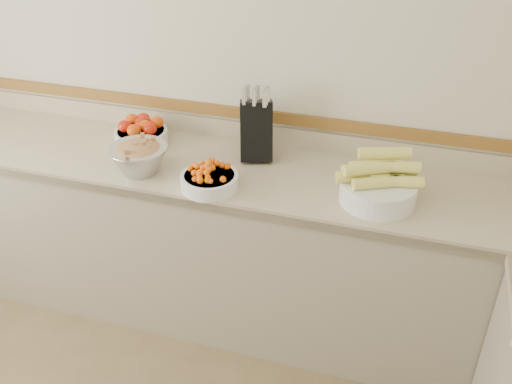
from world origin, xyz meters
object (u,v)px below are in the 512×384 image
(cherry_tomato_bowl, at_px, (209,178))
(corn_bowl, at_px, (379,184))
(rhubarb_bowl, at_px, (139,156))
(knife_block, at_px, (256,129))
(tomato_bowl, at_px, (141,132))

(cherry_tomato_bowl, bearing_deg, corn_bowl, 8.44)
(cherry_tomato_bowl, relative_size, rhubarb_bowl, 0.94)
(knife_block, xyz_separation_m, corn_bowl, (0.62, -0.24, -0.07))
(cherry_tomato_bowl, xyz_separation_m, rhubarb_bowl, (-0.37, 0.04, 0.03))
(knife_block, height_order, cherry_tomato_bowl, knife_block)
(knife_block, bearing_deg, corn_bowl, -20.82)
(knife_block, xyz_separation_m, cherry_tomato_bowl, (-0.12, -0.35, -0.10))
(knife_block, relative_size, corn_bowl, 1.02)
(rhubarb_bowl, bearing_deg, knife_block, 32.02)
(knife_block, bearing_deg, rhubarb_bowl, -147.98)
(corn_bowl, relative_size, rhubarb_bowl, 1.33)
(tomato_bowl, xyz_separation_m, corn_bowl, (1.23, -0.21, 0.02))
(tomato_bowl, height_order, rhubarb_bowl, rhubarb_bowl)
(cherry_tomato_bowl, bearing_deg, knife_block, 71.53)
(cherry_tomato_bowl, height_order, corn_bowl, corn_bowl)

